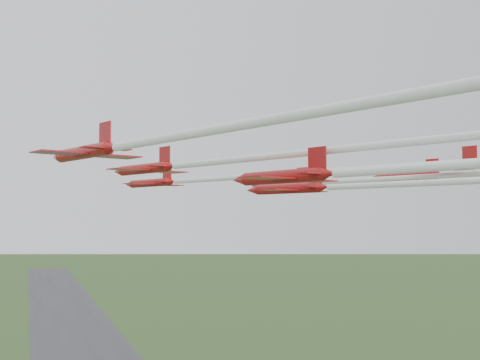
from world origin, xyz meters
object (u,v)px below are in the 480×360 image
object	(u,v)px
jet_lead	(242,177)
jet_row2_right	(334,182)
jet_row2_left	(214,162)
jet_row3_left	(142,142)
jet_row3_mid	(356,186)
jet_row4_left	(375,171)

from	to	relation	value
jet_lead	jet_row2_right	world-z (taller)	jet_lead
jet_row2_right	jet_row2_left	bearing A→B (deg)	-170.91
jet_row3_left	jet_row3_mid	size ratio (longest dim) A/B	1.14
jet_row2_right	jet_row3_left	distance (m)	38.58
jet_row2_right	jet_row3_mid	world-z (taller)	jet_row2_right
jet_lead	jet_row4_left	xyz separation A→B (m)	(-0.49, -33.69, -1.70)
jet_row2_left	jet_row3_left	xyz separation A→B (m)	(-9.18, -12.81, 0.12)
jet_row2_right	jet_row3_left	size ratio (longest dim) A/B	0.89
jet_row2_right	jet_row4_left	world-z (taller)	jet_row2_right
jet_row2_right	jet_row3_left	xyz separation A→B (m)	(-28.34, -26.16, 0.93)
jet_lead	jet_row3_left	size ratio (longest dim) A/B	1.39
jet_row2_right	jet_row4_left	xyz separation A→B (m)	(-11.80, -31.56, -1.22)
jet_row2_left	jet_row3_left	distance (m)	15.76
jet_row3_left	jet_row3_mid	bearing A→B (deg)	0.99
jet_row2_left	jet_row3_left	size ratio (longest dim) A/B	1.09
jet_row2_left	jet_row2_right	size ratio (longest dim) A/B	1.23
jet_row4_left	jet_lead	bearing A→B (deg)	64.84
jet_row4_left	jet_row2_left	bearing A→B (deg)	87.71
jet_row3_left	jet_row4_left	size ratio (longest dim) A/B	1.02
jet_lead	jet_row4_left	size ratio (longest dim) A/B	1.42
jet_row2_left	jet_row3_mid	distance (m)	14.16
jet_row3_left	jet_row2_left	bearing A→B (deg)	32.79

